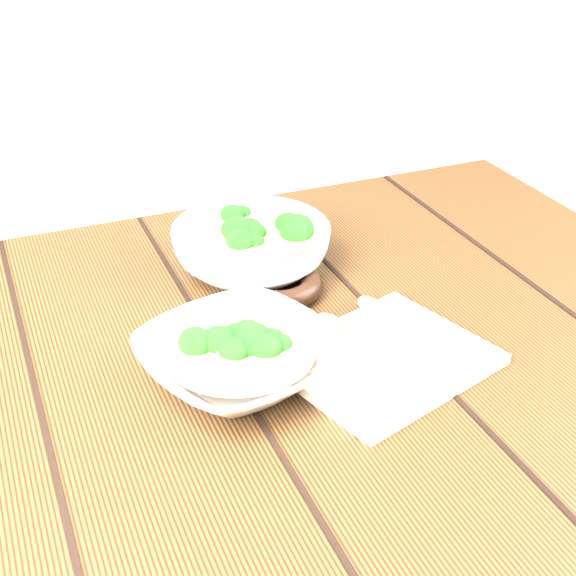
{
  "coord_description": "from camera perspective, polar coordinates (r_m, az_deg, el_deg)",
  "views": [
    {
      "loc": [
        -0.23,
        -0.7,
        1.26
      ],
      "look_at": [
        0.07,
        0.04,
        0.8
      ],
      "focal_mm": 50.0,
      "sensor_mm": 36.0,
      "label": 1
    }
  ],
  "objects": [
    {
      "name": "soup_bowl_front",
      "position": [
        0.85,
        -3.46,
        -5.03
      ],
      "size": [
        0.25,
        0.25,
        0.06
      ],
      "color": "silver",
      "rests_on": "table"
    },
    {
      "name": "table",
      "position": [
        0.97,
        -3.16,
        -10.58
      ],
      "size": [
        1.2,
        0.8,
        0.75
      ],
      "color": "#31200E",
      "rests_on": "ground"
    },
    {
      "name": "soup_bowl_back",
      "position": [
        1.05,
        -2.62,
        2.89
      ],
      "size": [
        0.22,
        0.22,
        0.08
      ],
      "color": "silver",
      "rests_on": "table"
    },
    {
      "name": "trivet",
      "position": [
        1.0,
        -0.68,
        0.28
      ],
      "size": [
        0.13,
        0.13,
        0.03
      ],
      "primitive_type": "torus",
      "rotation": [
        0.0,
        0.0,
        0.18
      ],
      "color": "black",
      "rests_on": "table"
    },
    {
      "name": "spoon_left",
      "position": [
        0.9,
        4.38,
        -3.52
      ],
      "size": [
        0.04,
        0.18,
        0.01
      ],
      "color": "#9C9789",
      "rests_on": "napkin"
    },
    {
      "name": "spoon_right",
      "position": [
        0.94,
        6.77,
        -2.35
      ],
      "size": [
        0.03,
        0.18,
        0.01
      ],
      "color": "#9C9789",
      "rests_on": "napkin"
    },
    {
      "name": "napkin",
      "position": [
        0.89,
        6.88,
        -5.08
      ],
      "size": [
        0.26,
        0.23,
        0.01
      ],
      "primitive_type": "cube",
      "rotation": [
        0.0,
        0.0,
        0.3
      ],
      "color": "beige",
      "rests_on": "table"
    }
  ]
}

